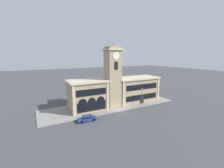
% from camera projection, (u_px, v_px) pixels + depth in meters
% --- Properties ---
extents(ground_plane, '(300.00, 300.00, 0.00)m').
position_uv_depth(ground_plane, '(120.00, 111.00, 42.05)').
color(ground_plane, '#424247').
extents(sidewalk_kerb, '(42.06, 11.59, 0.15)m').
position_uv_depth(sidewalk_kerb, '(111.00, 105.00, 47.05)').
color(sidewalk_kerb, gray).
rests_on(sidewalk_kerb, ground_plane).
extents(clock_tower, '(4.70, 4.70, 19.15)m').
position_uv_depth(clock_tower, '(113.00, 78.00, 44.32)').
color(clock_tower, tan).
rests_on(clock_tower, ground_plane).
extents(town_hall_left_wing, '(10.98, 7.71, 8.59)m').
position_uv_depth(town_hall_left_wing, '(87.00, 95.00, 43.02)').
color(town_hall_left_wing, tan).
rests_on(town_hall_left_wing, ground_plane).
extents(town_hall_right_wing, '(15.43, 7.71, 8.29)m').
position_uv_depth(town_hall_right_wing, '(135.00, 89.00, 51.00)').
color(town_hall_right_wing, tan).
rests_on(town_hall_right_wing, ground_plane).
extents(parked_car_near, '(4.64, 1.93, 1.33)m').
position_uv_depth(parked_car_near, '(87.00, 118.00, 35.83)').
color(parked_car_near, navy).
rests_on(parked_car_near, ground_plane).
extents(street_lamp, '(0.36, 0.36, 5.53)m').
position_uv_depth(street_lamp, '(142.00, 94.00, 45.68)').
color(street_lamp, '#4C4C51').
rests_on(street_lamp, sidewalk_kerb).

